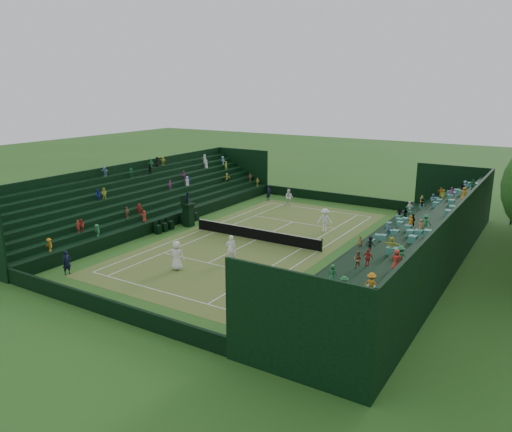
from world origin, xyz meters
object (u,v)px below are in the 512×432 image
at_px(umpire_chair, 188,212).
at_px(player_near_west, 177,256).
at_px(player_far_west, 289,197).
at_px(tennis_net, 256,234).
at_px(player_far_east, 325,220).
at_px(player_near_east, 231,249).

distance_m(umpire_chair, player_near_west, 10.84).
distance_m(player_near_west, player_far_west, 20.56).
relative_size(tennis_net, player_far_west, 6.70).
xyz_separation_m(tennis_net, player_far_east, (3.69, 5.15, 0.48)).
bearing_deg(umpire_chair, player_far_west, 71.43).
xyz_separation_m(player_near_west, player_near_east, (2.23, 3.19, -0.02)).
height_order(tennis_net, player_near_west, player_near_west).
distance_m(player_near_east, player_far_west, 17.83).
height_order(umpire_chair, player_far_west, umpire_chair).
bearing_deg(player_far_west, player_far_east, -56.88).
bearing_deg(player_near_east, tennis_net, -120.16).
bearing_deg(umpire_chair, player_near_west, -54.81).
relative_size(umpire_chair, player_far_east, 1.53).
height_order(tennis_net, player_far_west, player_far_west).
height_order(player_near_west, player_far_east, player_near_west).
height_order(umpire_chair, player_near_west, umpire_chair).
distance_m(umpire_chair, player_far_west, 12.21).
bearing_deg(player_near_west, tennis_net, -121.33).
bearing_deg(umpire_chair, tennis_net, -2.76).
relative_size(player_near_east, player_far_east, 0.98).
bearing_deg(player_near_west, player_near_east, -149.52).
height_order(tennis_net, player_near_east, player_near_east).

